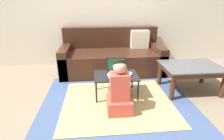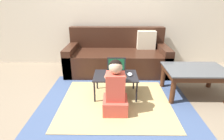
% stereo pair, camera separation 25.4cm
% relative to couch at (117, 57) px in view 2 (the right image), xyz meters
% --- Properties ---
extents(ground_plane, '(16.00, 16.00, 0.00)m').
position_rel_couch_xyz_m(ground_plane, '(-0.15, -1.20, -0.29)').
color(ground_plane, '#7F705B').
extents(wall_back, '(9.00, 0.06, 2.50)m').
position_rel_couch_xyz_m(wall_back, '(-0.15, 0.48, 0.96)').
color(wall_back, beige).
rests_on(wall_back, ground_plane).
extents(area_rug, '(2.08, 1.79, 0.01)m').
position_rel_couch_xyz_m(area_rug, '(-0.05, -1.24, -0.28)').
color(area_rug, '#3D517A').
rests_on(area_rug, ground_plane).
extents(couch, '(1.93, 0.91, 0.83)m').
position_rel_couch_xyz_m(couch, '(0.00, 0.00, 0.00)').
color(couch, '#381E14').
rests_on(couch, ground_plane).
extents(coffee_table, '(0.87, 0.61, 0.42)m').
position_rel_couch_xyz_m(coffee_table, '(1.11, -0.99, 0.06)').
color(coffee_table, '#4C5156').
rests_on(coffee_table, ground_plane).
extents(laptop_desk, '(0.63, 0.44, 0.33)m').
position_rel_couch_xyz_m(laptop_desk, '(-0.05, -1.03, 0.01)').
color(laptop_desk, black).
rests_on(laptop_desk, ground_plane).
extents(laptop, '(0.27, 0.22, 0.23)m').
position_rel_couch_xyz_m(laptop, '(-0.03, -0.99, 0.08)').
color(laptop, '#232328').
rests_on(laptop, laptop_desk).
extents(computer_mouse, '(0.07, 0.11, 0.04)m').
position_rel_couch_xyz_m(computer_mouse, '(0.16, -1.04, 0.06)').
color(computer_mouse, silver).
rests_on(computer_mouse, laptop_desk).
extents(person_seated, '(0.30, 0.42, 0.70)m').
position_rel_couch_xyz_m(person_seated, '(-0.05, -1.44, 0.01)').
color(person_seated, '#CC4C3D').
rests_on(person_seated, ground_plane).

